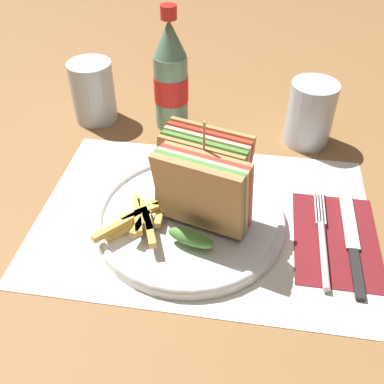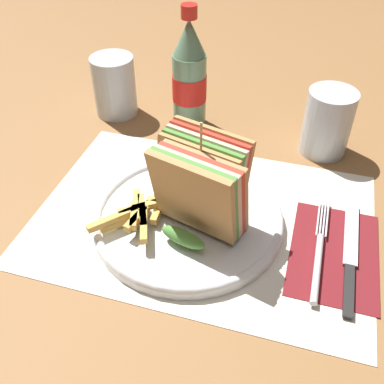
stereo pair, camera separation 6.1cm
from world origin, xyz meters
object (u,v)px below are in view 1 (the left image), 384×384
(glass_far, at_px, (94,95))
(coke_bottle_near, at_px, (171,78))
(fork, at_px, (323,243))
(club_sandwich, at_px, (203,186))
(glass_near, at_px, (310,114))
(knife, at_px, (352,240))
(plate_main, at_px, (190,218))

(glass_far, bearing_deg, coke_bottle_near, 0.47)
(fork, relative_size, coke_bottle_near, 0.88)
(club_sandwich, relative_size, glass_near, 1.41)
(coke_bottle_near, bearing_deg, knife, -40.89)
(glass_near, bearing_deg, fork, -86.94)
(plate_main, height_order, glass_far, glass_far)
(club_sandwich, distance_m, knife, 0.21)
(knife, height_order, glass_far, glass_far)
(club_sandwich, height_order, fork, club_sandwich)
(plate_main, relative_size, coke_bottle_near, 1.24)
(fork, xyz_separation_m, coke_bottle_near, (-0.25, 0.26, 0.08))
(glass_far, bearing_deg, club_sandwich, -47.34)
(plate_main, bearing_deg, glass_far, 130.93)
(fork, relative_size, knife, 0.94)
(plate_main, xyz_separation_m, coke_bottle_near, (-0.07, 0.25, 0.08))
(club_sandwich, xyz_separation_m, glass_far, (-0.23, 0.25, -0.03))
(fork, distance_m, glass_near, 0.25)
(fork, bearing_deg, coke_bottle_near, 133.50)
(plate_main, distance_m, knife, 0.22)
(glass_far, bearing_deg, knife, -30.05)
(club_sandwich, height_order, glass_near, club_sandwich)
(club_sandwich, bearing_deg, fork, -5.08)
(plate_main, height_order, knife, plate_main)
(knife, bearing_deg, coke_bottle_near, 139.36)
(fork, height_order, coke_bottle_near, coke_bottle_near)
(plate_main, bearing_deg, coke_bottle_near, 106.14)
(knife, bearing_deg, club_sandwich, -179.41)
(club_sandwich, relative_size, coke_bottle_near, 0.72)
(glass_near, bearing_deg, club_sandwich, -122.32)
(knife, distance_m, glass_near, 0.24)
(fork, distance_m, coke_bottle_near, 0.37)
(plate_main, height_order, club_sandwich, club_sandwich)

